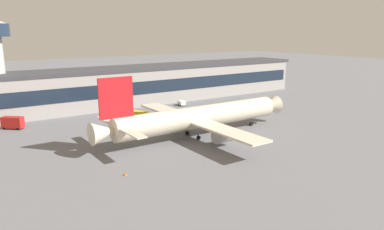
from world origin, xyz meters
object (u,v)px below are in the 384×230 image
(airliner, at_px, (198,117))
(baggage_tug, at_px, (182,103))
(traffic_cone_0, at_px, (125,173))
(belt_loader, at_px, (138,113))
(stair_truck, at_px, (13,122))

(airliner, distance_m, baggage_tug, 41.68)
(baggage_tug, distance_m, traffic_cone_0, 68.77)
(belt_loader, distance_m, traffic_cone_0, 49.78)
(airliner, relative_size, belt_loader, 9.23)
(baggage_tug, bearing_deg, belt_loader, -160.52)
(baggage_tug, bearing_deg, traffic_cone_0, -131.75)
(baggage_tug, xyz_separation_m, traffic_cone_0, (-45.80, -51.30, -0.71))
(airliner, height_order, baggage_tug, airliner)
(traffic_cone_0, bearing_deg, baggage_tug, 48.25)
(baggage_tug, bearing_deg, stair_truck, -178.91)
(belt_loader, xyz_separation_m, traffic_cone_0, (-24.01, -43.60, -0.78))
(airliner, xyz_separation_m, belt_loader, (-3.24, 29.39, -4.11))
(airliner, xyz_separation_m, traffic_cone_0, (-27.26, -14.21, -4.89))
(baggage_tug, relative_size, traffic_cone_0, 5.20)
(stair_truck, xyz_separation_m, baggage_tug, (58.29, 1.11, -0.89))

